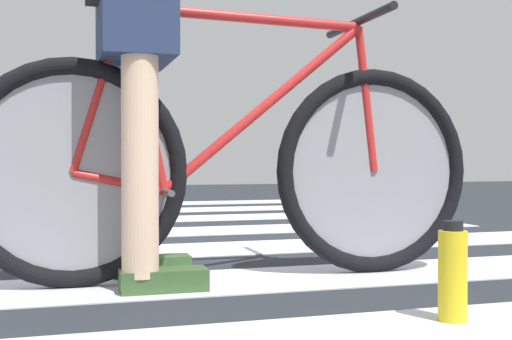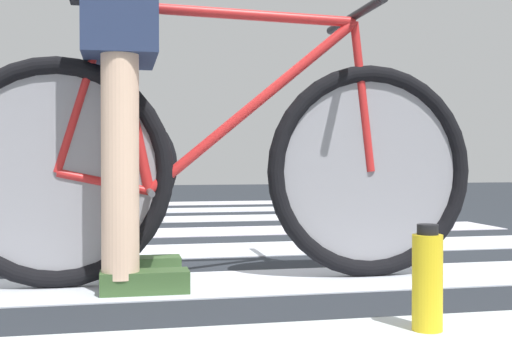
{
  "view_description": "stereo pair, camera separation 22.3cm",
  "coord_description": "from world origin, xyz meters",
  "views": [
    {
      "loc": [
        0.12,
        -3.11,
        0.42
      ],
      "look_at": [
        0.88,
        -0.57,
        0.38
      ],
      "focal_mm": 47.06,
      "sensor_mm": 36.0,
      "label": 1
    },
    {
      "loc": [
        0.34,
        -3.11,
        0.42
      ],
      "look_at": [
        0.88,
        -0.57,
        0.38
      ],
      "focal_mm": 47.06,
      "sensor_mm": 36.0,
      "label": 2
    }
  ],
  "objects": [
    {
      "name": "cyclist_1_of_2",
      "position": [
        0.37,
        -0.97,
        0.66
      ],
      "size": [
        0.31,
        0.41,
        0.99
      ],
      "rotation": [
        0.0,
        0.0,
        -0.01
      ],
      "color": "beige",
      "rests_on": "ground"
    },
    {
      "name": "water_bottle",
      "position": [
        1.05,
        -1.68,
        0.14
      ],
      "size": [
        0.07,
        0.07,
        0.25
      ],
      "color": "gold",
      "rests_on": "ground"
    },
    {
      "name": "crosswalk_markings",
      "position": [
        -0.0,
        0.15,
        0.02
      ],
      "size": [
        5.49,
        5.77,
        0.0
      ],
      "color": "silver",
      "rests_on": "ground"
    },
    {
      "name": "ground",
      "position": [
        0.0,
        0.0,
        0.01
      ],
      "size": [
        18.0,
        14.0,
        0.02
      ],
      "color": "#23282E"
    },
    {
      "name": "bicycle_1_of_2",
      "position": [
        0.68,
        -0.97,
        0.41
      ],
      "size": [
        1.74,
        0.52,
        0.93
      ],
      "rotation": [
        0.0,
        0.0,
        -0.01
      ],
      "color": "black",
      "rests_on": "ground"
    },
    {
      "name": "bicycle_2_of_2",
      "position": [
        -0.14,
        1.04,
        0.41
      ],
      "size": [
        1.74,
        0.52,
        0.93
      ],
      "rotation": [
        0.0,
        0.0,
        -0.02
      ],
      "color": "black",
      "rests_on": "ground"
    }
  ]
}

